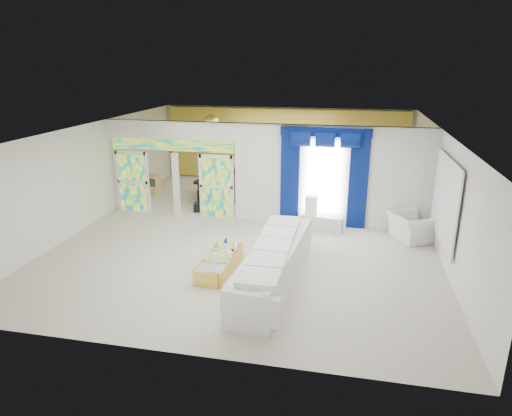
% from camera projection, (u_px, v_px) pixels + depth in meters
% --- Properties ---
extents(floor, '(12.00, 12.00, 0.00)m').
position_uv_depth(floor, '(254.00, 231.00, 13.22)').
color(floor, '#B7AF9E').
rests_on(floor, ground).
extents(dividing_wall, '(5.70, 0.18, 3.00)m').
position_uv_depth(dividing_wall, '(333.00, 177.00, 13.27)').
color(dividing_wall, white).
rests_on(dividing_wall, ground).
extents(dividing_header, '(4.30, 0.18, 0.55)m').
position_uv_depth(dividing_header, '(171.00, 130.00, 13.86)').
color(dividing_header, white).
rests_on(dividing_header, dividing_wall).
extents(stained_panel_left, '(0.95, 0.04, 2.00)m').
position_uv_depth(stained_panel_left, '(133.00, 182.00, 14.68)').
color(stained_panel_left, '#994C3F').
rests_on(stained_panel_left, ground).
extents(stained_panel_right, '(0.95, 0.04, 2.00)m').
position_uv_depth(stained_panel_right, '(217.00, 186.00, 14.12)').
color(stained_panel_right, '#994C3F').
rests_on(stained_panel_right, ground).
extents(stained_transom, '(4.00, 0.05, 0.35)m').
position_uv_depth(stained_transom, '(172.00, 145.00, 14.01)').
color(stained_transom, '#994C3F').
rests_on(stained_transom, dividing_header).
extents(window_pane, '(1.00, 0.02, 2.30)m').
position_uv_depth(window_pane, '(324.00, 179.00, 13.24)').
color(window_pane, white).
rests_on(window_pane, dividing_wall).
extents(blue_drape_left, '(0.55, 0.10, 2.80)m').
position_uv_depth(blue_drape_left, '(290.00, 179.00, 13.42)').
color(blue_drape_left, '#030D49').
rests_on(blue_drape_left, ground).
extents(blue_drape_right, '(0.55, 0.10, 2.80)m').
position_uv_depth(blue_drape_right, '(358.00, 182.00, 13.03)').
color(blue_drape_right, '#030D49').
rests_on(blue_drape_right, ground).
extents(blue_pelmet, '(2.60, 0.12, 0.25)m').
position_uv_depth(blue_pelmet, '(326.00, 132.00, 12.79)').
color(blue_pelmet, '#030D49').
rests_on(blue_pelmet, dividing_wall).
extents(wall_mirror, '(0.04, 2.70, 1.90)m').
position_uv_depth(wall_mirror, '(446.00, 200.00, 10.85)').
color(wall_mirror, white).
rests_on(wall_mirror, ground).
extents(gold_curtains, '(9.70, 0.12, 2.90)m').
position_uv_depth(gold_curtains, '(285.00, 145.00, 18.25)').
color(gold_curtains, gold).
rests_on(gold_curtains, ground).
extents(white_sofa, '(1.28, 4.33, 0.81)m').
position_uv_depth(white_sofa, '(274.00, 266.00, 10.00)').
color(white_sofa, white).
rests_on(white_sofa, ground).
extents(coffee_table, '(0.74, 1.82, 0.40)m').
position_uv_depth(coffee_table, '(220.00, 263.00, 10.60)').
color(coffee_table, gold).
rests_on(coffee_table, ground).
extents(console_table, '(1.30, 0.52, 0.42)m').
position_uv_depth(console_table, '(321.00, 222.00, 13.29)').
color(console_table, silver).
rests_on(console_table, ground).
extents(table_lamp, '(0.36, 0.36, 0.58)m').
position_uv_depth(table_lamp, '(311.00, 205.00, 13.19)').
color(table_lamp, white).
rests_on(table_lamp, console_table).
extents(armchair, '(1.40, 1.46, 0.74)m').
position_uv_depth(armchair, '(411.00, 227.00, 12.46)').
color(armchair, white).
rests_on(armchair, ground).
extents(grand_piano, '(1.72, 2.06, 0.92)m').
position_uv_depth(grand_piano, '(220.00, 185.00, 16.28)').
color(grand_piano, black).
rests_on(grand_piano, ground).
extents(piano_bench, '(0.89, 0.49, 0.28)m').
position_uv_depth(piano_bench, '(207.00, 207.00, 14.89)').
color(piano_bench, black).
rests_on(piano_bench, ground).
extents(tv_console, '(0.57, 0.53, 0.74)m').
position_uv_depth(tv_console, '(152.00, 185.00, 16.72)').
color(tv_console, tan).
rests_on(tv_console, ground).
extents(chandelier, '(0.60, 0.60, 0.60)m').
position_uv_depth(chandelier, '(211.00, 123.00, 16.01)').
color(chandelier, gold).
rests_on(chandelier, ceiling).
extents(decanters, '(0.19, 0.88, 0.20)m').
position_uv_depth(decanters, '(221.00, 251.00, 10.63)').
color(decanters, white).
rests_on(decanters, coffee_table).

